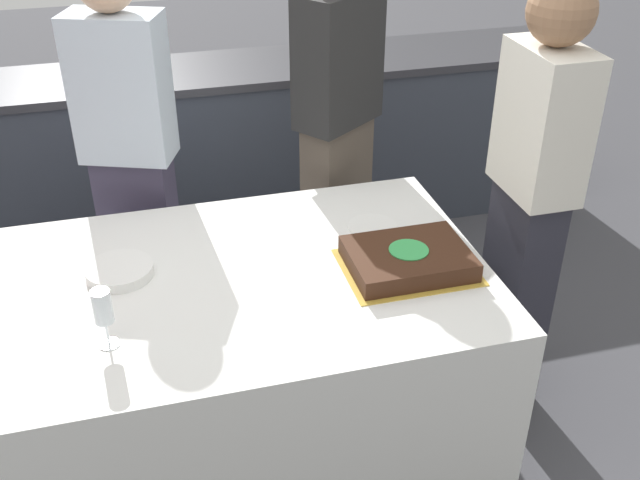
# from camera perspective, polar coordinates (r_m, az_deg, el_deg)

# --- Properties ---
(ground_plane) EXTENTS (14.00, 14.00, 0.00)m
(ground_plane) POSITION_cam_1_polar(r_m,az_deg,el_deg) (3.00, -5.43, -14.44)
(ground_plane) COLOR #424247
(back_counter) EXTENTS (4.40, 0.58, 0.92)m
(back_counter) POSITION_cam_1_polar(r_m,az_deg,el_deg) (4.08, -9.91, 6.50)
(back_counter) COLOR #333842
(back_counter) RESTS_ON ground_plane
(dining_table) EXTENTS (1.69, 1.10, 0.73)m
(dining_table) POSITION_cam_1_polar(r_m,az_deg,el_deg) (2.75, -5.81, -9.12)
(dining_table) COLOR silver
(dining_table) RESTS_ON ground_plane
(cake) EXTENTS (0.45, 0.35, 0.07)m
(cake) POSITION_cam_1_polar(r_m,az_deg,el_deg) (2.56, 6.73, -1.45)
(cake) COLOR gold
(cake) RESTS_ON dining_table
(plate_stack) EXTENTS (0.23, 0.23, 0.04)m
(plate_stack) POSITION_cam_1_polar(r_m,az_deg,el_deg) (2.60, -15.02, -2.29)
(plate_stack) COLOR white
(plate_stack) RESTS_ON dining_table
(wine_glass) EXTENTS (0.06, 0.06, 0.19)m
(wine_glass) POSITION_cam_1_polar(r_m,az_deg,el_deg) (2.24, -16.23, -5.02)
(wine_glass) COLOR white
(wine_glass) RESTS_ON dining_table
(side_plate_near_cake) EXTENTS (0.19, 0.19, 0.00)m
(side_plate_near_cake) POSITION_cam_1_polar(r_m,az_deg,el_deg) (2.81, 4.02, 1.05)
(side_plate_near_cake) COLOR white
(side_plate_near_cake) RESTS_ON dining_table
(person_cutting_cake) EXTENTS (0.42, 0.38, 1.69)m
(person_cutting_cake) POSITION_cam_1_polar(r_m,az_deg,el_deg) (3.23, 1.34, 8.53)
(person_cutting_cake) COLOR #4C4238
(person_cutting_cake) RESTS_ON ground_plane
(person_seated_right) EXTENTS (0.22, 0.34, 1.66)m
(person_seated_right) POSITION_cam_1_polar(r_m,az_deg,el_deg) (2.78, 15.73, 2.98)
(person_seated_right) COLOR #282833
(person_seated_right) RESTS_ON ground_plane
(person_standing_back) EXTENTS (0.41, 0.32, 1.66)m
(person_standing_back) POSITION_cam_1_polar(r_m,az_deg,el_deg) (3.13, -14.26, 6.27)
(person_standing_back) COLOR #383347
(person_standing_back) RESTS_ON ground_plane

